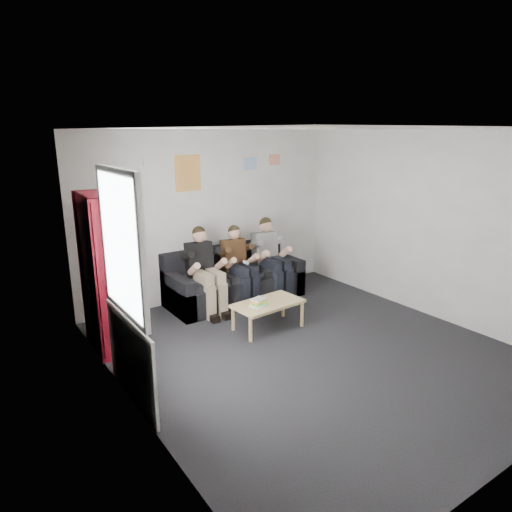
{
  "coord_description": "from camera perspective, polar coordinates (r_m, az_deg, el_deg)",
  "views": [
    {
      "loc": [
        -3.52,
        -3.94,
        2.67
      ],
      "look_at": [
        0.06,
        1.3,
        0.93
      ],
      "focal_mm": 32.0,
      "sensor_mm": 36.0,
      "label": 1
    }
  ],
  "objects": [
    {
      "name": "person_left",
      "position": [
        6.88,
        -6.32,
        -1.84
      ],
      "size": [
        0.39,
        0.84,
        1.3
      ],
      "rotation": [
        0.0,
        0.0,
        -0.15
      ],
      "color": "black",
      "rests_on": "sofa"
    },
    {
      "name": "person_middle",
      "position": [
        7.18,
        -2.0,
        -1.17
      ],
      "size": [
        0.36,
        0.78,
        1.25
      ],
      "rotation": [
        0.0,
        0.0,
        -0.11
      ],
      "color": "#463017",
      "rests_on": "sofa"
    },
    {
      "name": "person_right",
      "position": [
        7.5,
        1.98,
        -0.27
      ],
      "size": [
        0.39,
        0.84,
        1.31
      ],
      "rotation": [
        0.0,
        0.0,
        -0.12
      ],
      "color": "silver",
      "rests_on": "sofa"
    },
    {
      "name": "room_shell",
      "position": [
        5.44,
        7.23,
        1.15
      ],
      "size": [
        5.0,
        5.0,
        5.0
      ],
      "color": "black",
      "rests_on": "ground"
    },
    {
      "name": "coffee_table",
      "position": [
        6.36,
        1.5,
        -6.19
      ],
      "size": [
        0.97,
        0.53,
        0.39
      ],
      "rotation": [
        0.0,
        0.0,
        0.08
      ],
      "color": "tan",
      "rests_on": "ground"
    },
    {
      "name": "sofa",
      "position": [
        7.44,
        -2.79,
        -3.23
      ],
      "size": [
        2.21,
        0.9,
        0.85
      ],
      "color": "black",
      "rests_on": "ground"
    },
    {
      "name": "radiator",
      "position": [
        4.94,
        -14.5,
        -13.25
      ],
      "size": [
        0.1,
        0.64,
        0.6
      ],
      "color": "white",
      "rests_on": "ground"
    },
    {
      "name": "poster_sign",
      "position": [
        6.91,
        -13.16,
        11.44
      ],
      "size": [
        0.2,
        0.01,
        0.14
      ],
      "primitive_type": "cube",
      "color": "silver",
      "rests_on": "room_shell"
    },
    {
      "name": "window",
      "position": [
        4.64,
        -15.92,
        -6.05
      ],
      "size": [
        0.05,
        1.3,
        2.36
      ],
      "color": "white",
      "rests_on": "room_shell"
    },
    {
      "name": "poster_large",
      "position": [
        7.17,
        -8.53,
        10.19
      ],
      "size": [
        0.42,
        0.01,
        0.55
      ],
      "primitive_type": "cube",
      "color": "#DEBA4E",
      "rests_on": "room_shell"
    },
    {
      "name": "game_cases",
      "position": [
        6.24,
        0.3,
        -5.83
      ],
      "size": [
        0.27,
        0.25,
        0.06
      ],
      "rotation": [
        0.0,
        0.0,
        0.15
      ],
      "color": "silver",
      "rests_on": "coffee_table"
    },
    {
      "name": "poster_blue",
      "position": [
        7.73,
        -0.73,
        11.46
      ],
      "size": [
        0.25,
        0.01,
        0.2
      ],
      "primitive_type": "cube",
      "color": "#3E83D5",
      "rests_on": "room_shell"
    },
    {
      "name": "bookshelf",
      "position": [
        5.93,
        -18.78,
        -2.07
      ],
      "size": [
        0.29,
        0.88,
        1.96
      ],
      "rotation": [
        0.0,
        0.0,
        -0.08
      ],
      "color": "maroon",
      "rests_on": "ground"
    },
    {
      "name": "poster_pink",
      "position": [
        8.02,
        2.31,
        11.95
      ],
      "size": [
        0.22,
        0.01,
        0.18
      ],
      "primitive_type": "cube",
      "color": "#DC44A0",
      "rests_on": "room_shell"
    }
  ]
}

